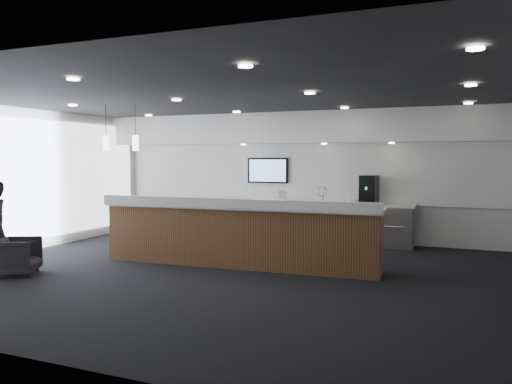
% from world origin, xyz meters
% --- Properties ---
extents(ground, '(10.00, 10.00, 0.00)m').
position_xyz_m(ground, '(0.00, 0.00, 0.00)').
color(ground, black).
rests_on(ground, ground).
extents(ceiling, '(10.00, 8.00, 0.02)m').
position_xyz_m(ceiling, '(0.00, 0.00, 3.00)').
color(ceiling, black).
rests_on(ceiling, back_wall).
extents(back_wall, '(10.00, 0.02, 3.00)m').
position_xyz_m(back_wall, '(0.00, 4.00, 1.50)').
color(back_wall, silver).
rests_on(back_wall, ground).
extents(left_wall, '(0.02, 8.00, 3.00)m').
position_xyz_m(left_wall, '(-5.00, 0.00, 1.50)').
color(left_wall, silver).
rests_on(left_wall, ground).
extents(soffit_bulkhead, '(10.00, 0.90, 0.70)m').
position_xyz_m(soffit_bulkhead, '(0.00, 3.55, 2.65)').
color(soffit_bulkhead, white).
rests_on(soffit_bulkhead, back_wall).
extents(alcove_panel, '(9.80, 0.06, 1.40)m').
position_xyz_m(alcove_panel, '(0.00, 3.97, 1.60)').
color(alcove_panel, white).
rests_on(alcove_panel, back_wall).
extents(window_blinds_wall, '(0.04, 7.36, 2.55)m').
position_xyz_m(window_blinds_wall, '(-4.96, 0.00, 1.50)').
color(window_blinds_wall, silver).
rests_on(window_blinds_wall, left_wall).
extents(back_credenza, '(5.06, 0.66, 0.95)m').
position_xyz_m(back_credenza, '(-0.00, 3.64, 0.48)').
color(back_credenza, gray).
rests_on(back_credenza, ground).
extents(wall_tv, '(1.05, 0.08, 0.62)m').
position_xyz_m(wall_tv, '(-1.00, 3.91, 1.65)').
color(wall_tv, black).
rests_on(wall_tv, back_wall).
extents(pendant_left, '(0.12, 0.12, 0.30)m').
position_xyz_m(pendant_left, '(-2.40, 0.80, 2.25)').
color(pendant_left, '#FEE5C6').
rests_on(pendant_left, ceiling).
extents(pendant_right, '(0.12, 0.12, 0.30)m').
position_xyz_m(pendant_right, '(-3.10, 0.80, 2.25)').
color(pendant_right, '#FEE5C6').
rests_on(pendant_right, ceiling).
extents(ceiling_can_lights, '(7.00, 5.00, 0.02)m').
position_xyz_m(ceiling_can_lights, '(0.00, 0.00, 2.97)').
color(ceiling_can_lights, white).
rests_on(ceiling_can_lights, ceiling).
extents(service_counter, '(5.20, 1.14, 1.49)m').
position_xyz_m(service_counter, '(-0.30, 0.64, 0.58)').
color(service_counter, '#4A2F18').
rests_on(service_counter, ground).
extents(coffee_machine, '(0.40, 0.50, 0.62)m').
position_xyz_m(coffee_machine, '(1.51, 3.68, 1.26)').
color(coffee_machine, black).
rests_on(coffee_machine, back_credenza).
extents(info_sign_left, '(0.18, 0.07, 0.24)m').
position_xyz_m(info_sign_left, '(-0.48, 3.53, 1.07)').
color(info_sign_left, silver).
rests_on(info_sign_left, back_credenza).
extents(info_sign_right, '(0.20, 0.03, 0.26)m').
position_xyz_m(info_sign_right, '(1.48, 3.56, 1.08)').
color(info_sign_right, silver).
rests_on(info_sign_right, back_credenza).
extents(armchair, '(0.93, 0.92, 0.63)m').
position_xyz_m(armchair, '(-3.47, -1.45, 0.31)').
color(armchair, black).
rests_on(armchair, ground).
extents(cup_0, '(0.10, 0.10, 0.09)m').
position_xyz_m(cup_0, '(1.38, 3.56, 1.00)').
color(cup_0, white).
rests_on(cup_0, back_credenza).
extents(cup_1, '(0.14, 0.14, 0.09)m').
position_xyz_m(cup_1, '(1.24, 3.56, 1.00)').
color(cup_1, white).
rests_on(cup_1, back_credenza).
extents(cup_2, '(0.12, 0.12, 0.09)m').
position_xyz_m(cup_2, '(1.10, 3.56, 1.00)').
color(cup_2, white).
rests_on(cup_2, back_credenza).
extents(cup_3, '(0.13, 0.13, 0.09)m').
position_xyz_m(cup_3, '(0.96, 3.56, 1.00)').
color(cup_3, white).
rests_on(cup_3, back_credenza).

